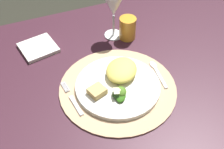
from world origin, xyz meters
name	(u,v)px	position (x,y,z in m)	size (l,w,h in m)	color
dining_table	(122,107)	(0.00, 0.00, 0.60)	(1.31, 0.97, 0.74)	#391C27
placemat	(118,88)	(-0.03, -0.02, 0.74)	(0.38, 0.38, 0.01)	tan
dinner_plate	(118,86)	(-0.03, -0.02, 0.75)	(0.28, 0.28, 0.01)	silver
pasta_serving	(121,70)	(0.00, 0.02, 0.78)	(0.12, 0.10, 0.04)	#E6D057
salad_greens	(120,93)	(-0.04, -0.07, 0.77)	(0.06, 0.07, 0.03)	#295D13
bread_piece	(97,91)	(-0.11, -0.03, 0.77)	(0.05, 0.05, 0.02)	tan
fork	(73,100)	(-0.18, -0.02, 0.75)	(0.03, 0.15, 0.00)	silver
spoon	(156,70)	(0.12, 0.00, 0.75)	(0.03, 0.13, 0.01)	silver
napkin	(38,48)	(-0.23, 0.28, 0.75)	(0.12, 0.12, 0.01)	white
wine_glass	(114,6)	(0.07, 0.25, 0.87)	(0.08, 0.08, 0.18)	silver
amber_tumbler	(128,28)	(0.11, 0.21, 0.78)	(0.06, 0.06, 0.09)	gold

